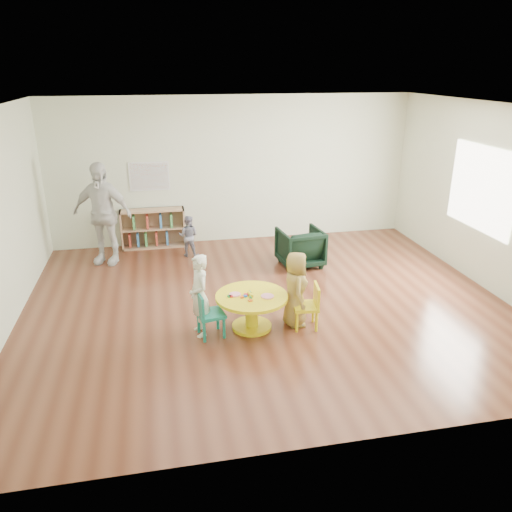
{
  "coord_description": "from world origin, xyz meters",
  "views": [
    {
      "loc": [
        -1.47,
        -6.48,
        3.29
      ],
      "look_at": [
        -0.22,
        -0.3,
        0.88
      ],
      "focal_mm": 35.0,
      "sensor_mm": 36.0,
      "label": 1
    }
  ],
  "objects_px": {
    "activity_table": "(252,305)",
    "kid_chair_right": "(309,305)",
    "child_left": "(199,296)",
    "toddler": "(188,236)",
    "armchair": "(300,247)",
    "child_right": "(296,289)",
    "kid_chair_left": "(207,313)",
    "bookshelf": "(153,228)",
    "adult_caretaker": "(102,214)"
  },
  "relations": [
    {
      "from": "activity_table",
      "to": "bookshelf",
      "type": "bearing_deg",
      "value": 109.6
    },
    {
      "from": "armchair",
      "to": "bookshelf",
      "type": "bearing_deg",
      "value": -36.97
    },
    {
      "from": "kid_chair_left",
      "to": "bookshelf",
      "type": "distance_m",
      "value": 3.7
    },
    {
      "from": "kid_chair_left",
      "to": "child_right",
      "type": "xyz_separation_m",
      "value": [
        1.19,
        0.09,
        0.19
      ]
    },
    {
      "from": "kid_chair_right",
      "to": "adult_caretaker",
      "type": "bearing_deg",
      "value": 51.39
    },
    {
      "from": "kid_chair_right",
      "to": "child_right",
      "type": "distance_m",
      "value": 0.27
    },
    {
      "from": "kid_chair_left",
      "to": "bookshelf",
      "type": "height_order",
      "value": "bookshelf"
    },
    {
      "from": "child_left",
      "to": "toddler",
      "type": "bearing_deg",
      "value": 166.87
    },
    {
      "from": "bookshelf",
      "to": "adult_caretaker",
      "type": "xyz_separation_m",
      "value": [
        -0.82,
        -0.67,
        0.53
      ]
    },
    {
      "from": "adult_caretaker",
      "to": "activity_table",
      "type": "bearing_deg",
      "value": -33.79
    },
    {
      "from": "kid_chair_left",
      "to": "bookshelf",
      "type": "bearing_deg",
      "value": 179.65
    },
    {
      "from": "child_right",
      "to": "toddler",
      "type": "xyz_separation_m",
      "value": [
        -1.21,
        2.9,
        -0.14
      ]
    },
    {
      "from": "kid_chair_right",
      "to": "bookshelf",
      "type": "bearing_deg",
      "value": 36.73
    },
    {
      "from": "activity_table",
      "to": "kid_chair_right",
      "type": "height_order",
      "value": "kid_chair_right"
    },
    {
      "from": "child_right",
      "to": "kid_chair_left",
      "type": "bearing_deg",
      "value": 100.07
    },
    {
      "from": "bookshelf",
      "to": "adult_caretaker",
      "type": "bearing_deg",
      "value": -141.1
    },
    {
      "from": "activity_table",
      "to": "toddler",
      "type": "xyz_separation_m",
      "value": [
        -0.62,
        2.89,
        0.05
      ]
    },
    {
      "from": "toddler",
      "to": "bookshelf",
      "type": "bearing_deg",
      "value": -26.22
    },
    {
      "from": "kid_chair_right",
      "to": "child_left",
      "type": "relative_size",
      "value": 0.56
    },
    {
      "from": "activity_table",
      "to": "child_right",
      "type": "distance_m",
      "value": 0.62
    },
    {
      "from": "adult_caretaker",
      "to": "kid_chair_left",
      "type": "bearing_deg",
      "value": -43.24
    },
    {
      "from": "kid_chair_right",
      "to": "child_right",
      "type": "bearing_deg",
      "value": 61.72
    },
    {
      "from": "armchair",
      "to": "child_right",
      "type": "distance_m",
      "value": 2.16
    },
    {
      "from": "toddler",
      "to": "adult_caretaker",
      "type": "relative_size",
      "value": 0.43
    },
    {
      "from": "activity_table",
      "to": "kid_chair_right",
      "type": "distance_m",
      "value": 0.76
    },
    {
      "from": "activity_table",
      "to": "child_left",
      "type": "relative_size",
      "value": 0.88
    },
    {
      "from": "armchair",
      "to": "child_left",
      "type": "relative_size",
      "value": 0.67
    },
    {
      "from": "toddler",
      "to": "adult_caretaker",
      "type": "height_order",
      "value": "adult_caretaker"
    },
    {
      "from": "activity_table",
      "to": "kid_chair_right",
      "type": "relative_size",
      "value": 1.58
    },
    {
      "from": "kid_chair_left",
      "to": "kid_chair_right",
      "type": "relative_size",
      "value": 1.01
    },
    {
      "from": "kid_chair_left",
      "to": "child_left",
      "type": "bearing_deg",
      "value": -146.47
    },
    {
      "from": "bookshelf",
      "to": "child_right",
      "type": "distance_m",
      "value": 4.0
    },
    {
      "from": "activity_table",
      "to": "kid_chair_left",
      "type": "xyz_separation_m",
      "value": [
        -0.6,
        -0.1,
        -0.0
      ]
    },
    {
      "from": "bookshelf",
      "to": "child_right",
      "type": "relative_size",
      "value": 1.16
    },
    {
      "from": "kid_chair_left",
      "to": "toddler",
      "type": "bearing_deg",
      "value": 169.76
    },
    {
      "from": "armchair",
      "to": "adult_caretaker",
      "type": "xyz_separation_m",
      "value": [
        -3.34,
        0.83,
        0.56
      ]
    },
    {
      "from": "armchair",
      "to": "child_right",
      "type": "relative_size",
      "value": 0.7
    },
    {
      "from": "child_right",
      "to": "adult_caretaker",
      "type": "height_order",
      "value": "adult_caretaker"
    },
    {
      "from": "bookshelf",
      "to": "child_right",
      "type": "bearing_deg",
      "value": -62.42
    },
    {
      "from": "armchair",
      "to": "adult_caretaker",
      "type": "relative_size",
      "value": 0.41
    },
    {
      "from": "kid_chair_left",
      "to": "toddler",
      "type": "distance_m",
      "value": 3.0
    },
    {
      "from": "activity_table",
      "to": "toddler",
      "type": "bearing_deg",
      "value": 102.08
    },
    {
      "from": "activity_table",
      "to": "armchair",
      "type": "xyz_separation_m",
      "value": [
        1.26,
        2.04,
        0.0
      ]
    },
    {
      "from": "kid_chair_left",
      "to": "toddler",
      "type": "xyz_separation_m",
      "value": [
        -0.02,
        3.0,
        0.05
      ]
    },
    {
      "from": "armchair",
      "to": "kid_chair_right",
      "type": "bearing_deg",
      "value": 70.58
    },
    {
      "from": "kid_chair_right",
      "to": "child_right",
      "type": "height_order",
      "value": "child_right"
    },
    {
      "from": "activity_table",
      "to": "adult_caretaker",
      "type": "bearing_deg",
      "value": 125.98
    },
    {
      "from": "kid_chair_right",
      "to": "armchair",
      "type": "height_order",
      "value": "armchair"
    },
    {
      "from": "kid_chair_left",
      "to": "child_right",
      "type": "bearing_deg",
      "value": 83.9
    },
    {
      "from": "child_right",
      "to": "toddler",
      "type": "bearing_deg",
      "value": 28.22
    }
  ]
}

